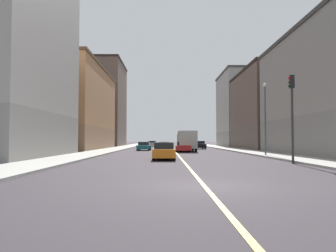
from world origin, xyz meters
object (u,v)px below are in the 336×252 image
(building_left_mid, at_px, (270,110))
(street_lamp_left_near, at_px, (265,111))
(box_truck, at_px, (187,140))
(building_right_distant, at_px, (102,104))
(traffic_light_left_near, at_px, (292,106))
(car_green, at_px, (189,144))
(car_black, at_px, (199,145))
(building_left_far, at_px, (243,110))
(car_orange, at_px, (164,151))
(car_red, at_px, (183,147))
(building_right_midblock, at_px, (74,108))
(car_teal, at_px, (144,146))
(building_right_corner, at_px, (2,43))
(car_silver, at_px, (152,144))
(car_maroon, at_px, (164,145))

(building_left_mid, distance_m, street_lamp_left_near, 23.93)
(building_left_mid, xyz_separation_m, box_truck, (-14.75, -8.75, -5.09))
(building_right_distant, bearing_deg, traffic_light_left_near, -66.36)
(car_green, bearing_deg, box_truck, -94.96)
(building_left_mid, bearing_deg, car_black, 170.14)
(building_left_mid, bearing_deg, building_left_far, 90.00)
(building_left_far, distance_m, car_black, 21.53)
(traffic_light_left_near, relative_size, car_black, 1.44)
(building_left_mid, height_order, car_orange, building_left_mid)
(car_orange, bearing_deg, car_red, 80.96)
(building_right_midblock, bearing_deg, building_right_distant, 90.00)
(building_left_mid, height_order, car_green, building_left_mid)
(building_left_mid, xyz_separation_m, car_red, (-15.35, -10.90, -5.98))
(building_right_midblock, relative_size, car_black, 5.70)
(building_right_distant, distance_m, car_teal, 31.87)
(building_right_corner, distance_m, car_teal, 24.54)
(car_red, bearing_deg, car_black, 74.66)
(traffic_light_left_near, relative_size, car_silver, 1.37)
(car_orange, relative_size, car_green, 1.03)
(building_right_midblock, distance_m, traffic_light_left_near, 38.76)
(car_red, bearing_deg, car_orange, -99.04)
(building_left_far, xyz_separation_m, traffic_light_left_near, (-9.02, -49.81, -4.40))
(car_silver, bearing_deg, car_green, -2.77)
(traffic_light_left_near, distance_m, street_lamp_left_near, 9.10)
(car_teal, height_order, car_maroon, car_teal)
(building_right_corner, relative_size, car_green, 4.97)
(building_right_midblock, relative_size, building_right_distant, 1.21)
(car_green, bearing_deg, building_left_mid, -57.41)
(building_left_mid, distance_m, car_orange, 32.77)
(building_right_distant, xyz_separation_m, car_orange, (14.90, -49.63, -9.36))
(car_orange, xyz_separation_m, car_red, (2.53, 15.91, -0.03))
(traffic_light_left_near, relative_size, car_teal, 1.51)
(building_left_mid, distance_m, building_right_midblock, 32.80)
(building_left_mid, bearing_deg, box_truck, -149.31)
(car_teal, bearing_deg, street_lamp_left_near, -53.13)
(building_right_midblock, height_order, car_black, building_right_midblock)
(building_left_far, xyz_separation_m, car_teal, (-20.92, -23.56, -7.73))
(building_right_midblock, distance_m, car_green, 29.43)
(car_green, height_order, box_truck, box_truck)
(building_left_far, bearing_deg, car_orange, -111.61)
(street_lamp_left_near, relative_size, car_red, 1.67)
(street_lamp_left_near, xyz_separation_m, car_maroon, (-9.91, 23.58, -3.80))
(car_black, relative_size, box_truck, 0.57)
(car_red, bearing_deg, building_left_far, 62.30)
(car_orange, height_order, box_truck, box_truck)
(traffic_light_left_near, xyz_separation_m, box_truck, (-5.72, 22.72, -2.42))
(building_left_mid, bearing_deg, building_right_corner, -143.48)
(traffic_light_left_near, bearing_deg, car_green, 93.71)
(building_left_mid, relative_size, building_right_corner, 0.89)
(car_orange, relative_size, box_truck, 0.59)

